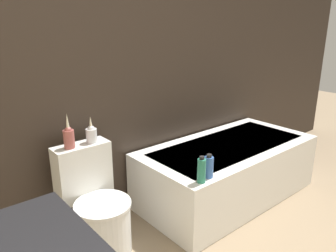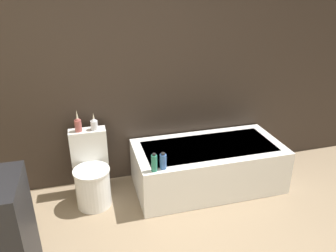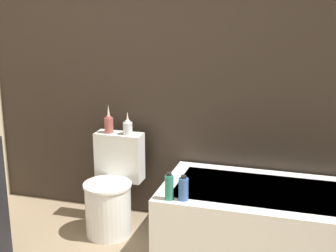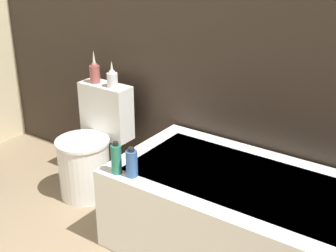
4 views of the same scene
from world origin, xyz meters
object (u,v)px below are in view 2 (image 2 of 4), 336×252
vase_silver (94,124)px  shampoo_bottle_short (163,161)px  shampoo_bottle_tall (154,163)px  toilet (92,175)px  bathtub (208,166)px  vase_gold (78,124)px

vase_silver → shampoo_bottle_short: vase_silver is taller
shampoo_bottle_tall → toilet: bearing=146.1°
bathtub → shampoo_bottle_short: shampoo_bottle_short is taller
shampoo_bottle_short → vase_silver: bearing=137.8°
bathtub → shampoo_bottle_short: (-0.59, -0.31, 0.32)m
shampoo_bottle_tall → shampoo_bottle_short: bearing=12.1°
vase_silver → shampoo_bottle_tall: (0.49, -0.55, -0.22)m
toilet → shampoo_bottle_tall: toilet is taller
bathtub → shampoo_bottle_short: 0.74m
bathtub → vase_gold: (-1.33, 0.22, 0.56)m
toilet → vase_silver: size_ratio=4.07×
bathtub → vase_silver: bearing=169.6°
vase_silver → bathtub: bearing=-10.4°
vase_gold → shampoo_bottle_tall: size_ratio=1.24×
toilet → shampoo_bottle_tall: (0.57, -0.38, 0.27)m
bathtub → shampoo_bottle_tall: size_ratio=8.67×
vase_silver → shampoo_bottle_tall: size_ratio=0.98×
vase_gold → shampoo_bottle_tall: (0.65, -0.55, -0.23)m
toilet → shampoo_bottle_tall: size_ratio=3.98×
toilet → shampoo_bottle_short: 0.80m
bathtub → toilet: (-1.25, 0.05, 0.06)m
vase_silver → shampoo_bottle_short: bearing=-42.2°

